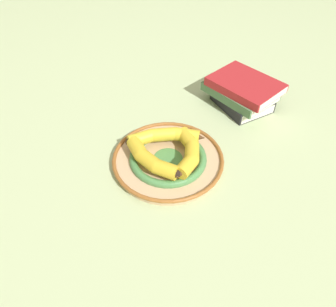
{
  "coord_description": "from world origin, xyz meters",
  "views": [
    {
      "loc": [
        0.62,
        0.03,
        0.64
      ],
      "look_at": [
        0.01,
        -0.04,
        0.04
      ],
      "focal_mm": 35.0,
      "sensor_mm": 36.0,
      "label": 1
    }
  ],
  "objects_px": {
    "banana_a": "(189,153)",
    "decorative_bowl": "(168,159)",
    "banana_c": "(149,159)",
    "book_stack": "(243,93)",
    "banana_b": "(165,136)"
  },
  "relations": [
    {
      "from": "banana_b",
      "to": "book_stack",
      "type": "xyz_separation_m",
      "value": [
        -0.23,
        0.22,
        0.0
      ]
    },
    {
      "from": "banana_b",
      "to": "book_stack",
      "type": "height_order",
      "value": "book_stack"
    },
    {
      "from": "decorative_bowl",
      "to": "book_stack",
      "type": "distance_m",
      "value": 0.36
    },
    {
      "from": "decorative_bowl",
      "to": "banana_a",
      "type": "relative_size",
      "value": 1.61
    },
    {
      "from": "banana_a",
      "to": "decorative_bowl",
      "type": "bearing_deg",
      "value": 81.29
    },
    {
      "from": "decorative_bowl",
      "to": "banana_a",
      "type": "xyz_separation_m",
      "value": [
        0.01,
        0.05,
        0.03
      ]
    },
    {
      "from": "decorative_bowl",
      "to": "book_stack",
      "type": "relative_size",
      "value": 1.12
    },
    {
      "from": "decorative_bowl",
      "to": "banana_a",
      "type": "distance_m",
      "value": 0.07
    },
    {
      "from": "banana_a",
      "to": "banana_c",
      "type": "xyz_separation_m",
      "value": [
        0.03,
        -0.1,
        0.0
      ]
    },
    {
      "from": "banana_a",
      "to": "book_stack",
      "type": "distance_m",
      "value": 0.33
    },
    {
      "from": "book_stack",
      "to": "banana_c",
      "type": "bearing_deg",
      "value": -80.32
    },
    {
      "from": "banana_c",
      "to": "book_stack",
      "type": "relative_size",
      "value": 0.59
    },
    {
      "from": "banana_a",
      "to": "banana_b",
      "type": "bearing_deg",
      "value": 45.95
    },
    {
      "from": "book_stack",
      "to": "banana_b",
      "type": "bearing_deg",
      "value": -86.1
    },
    {
      "from": "decorative_bowl",
      "to": "banana_a",
      "type": "height_order",
      "value": "banana_a"
    }
  ]
}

